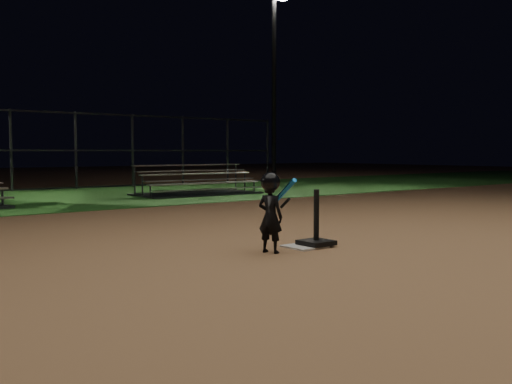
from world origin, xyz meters
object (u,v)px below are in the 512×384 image
object	(u,v)px
home_plate	(305,246)
light_pole_right	(275,69)
child_batter	(271,210)
bleacher_right	(197,188)
batting_tee	(316,235)

from	to	relation	value
home_plate	light_pole_right	bearing A→B (deg)	51.23
child_batter	bleacher_right	size ratio (longest dim) A/B	0.28
home_plate	light_pole_right	size ratio (longest dim) A/B	0.05
batting_tee	bleacher_right	size ratio (longest dim) A/B	0.20
bleacher_right	home_plate	bearing A→B (deg)	-112.03
batting_tee	bleacher_right	xyz separation A→B (m)	(3.60, 8.53, 0.03)
batting_tee	home_plate	bearing A→B (deg)	162.97
light_pole_right	child_batter	bearing A→B (deg)	-130.05
bleacher_right	batting_tee	bearing A→B (deg)	-111.03
bleacher_right	light_pole_right	bearing A→B (deg)	39.94
child_batter	light_pole_right	size ratio (longest dim) A/B	0.12
child_batter	home_plate	bearing A→B (deg)	-107.86
batting_tee	child_batter	distance (m)	0.83
home_plate	light_pole_right	xyz separation A→B (m)	(12.00, 14.94, 4.93)
bleacher_right	light_pole_right	xyz separation A→B (m)	(8.24, 6.46, 4.77)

